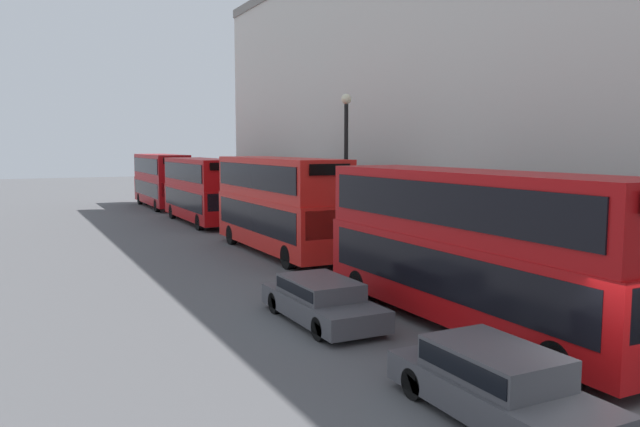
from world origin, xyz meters
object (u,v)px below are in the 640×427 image
Objects in this scene: bus_leading at (472,243)px; bus_third_in_queue at (201,188)px; bus_second_in_queue at (279,201)px; car_hatchback at (321,299)px; bus_trailing at (161,178)px; car_dark_sedan at (496,381)px.

bus_leading reaches higher than bus_third_in_queue.
car_hatchback is at bearing -106.93° from bus_second_in_queue.
bus_second_in_queue is (-0.00, 13.62, 0.07)m from bus_leading.
bus_third_in_queue is 1.00× the size of bus_trailing.
bus_leading is 2.49× the size of car_dark_sedan.
bus_trailing is 2.18× the size of car_dark_sedan.
bus_second_in_queue is 18.76m from car_dark_sedan.
bus_leading is 1.14× the size of bus_trailing.
bus_second_in_queue reaches higher than car_hatchback.
bus_trailing is at bearing 90.00° from bus_leading.
bus_leading reaches higher than car_hatchback.
bus_trailing reaches higher than car_hatchback.
bus_trailing is at bearing 90.00° from bus_second_in_queue.
bus_second_in_queue is 1.04× the size of bus_third_in_queue.
bus_leading is at bearing -35.76° from car_hatchback.
bus_third_in_queue is at bearing -90.00° from bus_trailing.
bus_trailing is 2.12× the size of car_hatchback.
bus_leading is at bearing 54.41° from car_dark_sedan.
bus_third_in_queue is at bearing 90.00° from bus_second_in_queue.
bus_second_in_queue reaches higher than car_dark_sedan.
bus_leading is 13.62m from bus_second_in_queue.
bus_leading is 26.67m from bus_third_in_queue.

